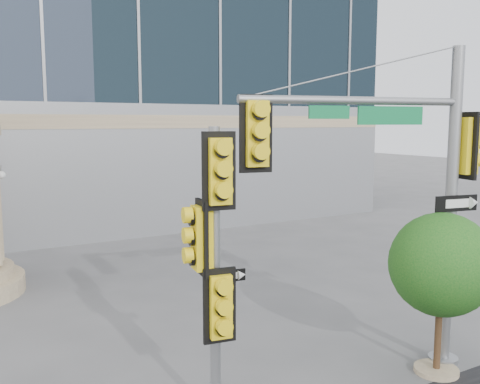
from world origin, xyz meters
TOP-DOWN VIEW (x-y plane):
  - ground at (0.00, 0.00)m, footprint 120.00×120.00m
  - main_signal_pole at (1.97, -1.26)m, footprint 5.13×1.48m
  - secondary_signal_pole at (-2.22, -1.10)m, footprint 0.89×0.74m
  - street_tree at (2.69, -1.73)m, footprint 2.16×2.11m

SIDE VIEW (x-z plane):
  - ground at x=0.00m, z-range 0.00..0.00m
  - street_tree at x=2.69m, z-range 0.53..3.91m
  - secondary_signal_pole at x=-2.22m, z-range 0.45..5.56m
  - main_signal_pole at x=1.97m, z-range 0.80..7.51m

